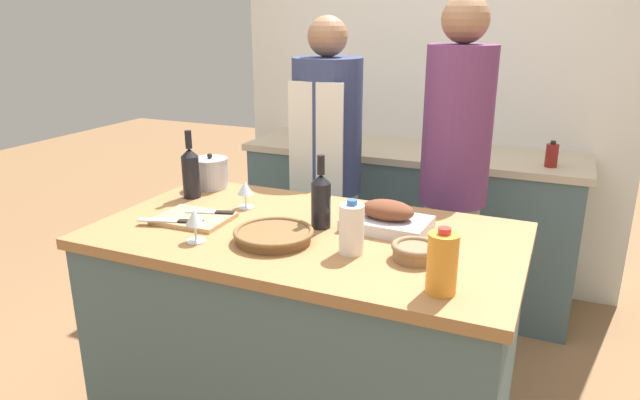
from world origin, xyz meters
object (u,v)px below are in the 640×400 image
Objects in this scene: wine_bottle_dark at (321,199)px; mixing_bowl at (415,251)px; juice_jug at (442,263)px; condiment_bottle_tall at (552,155)px; wine_glass_left at (245,189)px; wine_glass_right at (195,219)px; person_cook_guest at (454,172)px; roasting_pan at (387,218)px; milk_jug at (352,229)px; condiment_bottle_extra at (320,131)px; stock_pot at (211,173)px; wicker_basket at (274,235)px; person_cook_aproned at (327,168)px; knife_chef at (173,221)px; condiment_bottle_short at (327,129)px; cutting_board at (194,218)px; wine_bottle_green at (191,171)px; knife_paring at (212,212)px.

mixing_bowl is at bearing -20.79° from wine_bottle_dark.
juice_jug is 1.68m from condiment_bottle_tall.
wine_glass_left is (-0.38, 0.08, -0.03)m from wine_bottle_dark.
wine_glass_right is 1.26m from person_cook_guest.
milk_jug is at bearing -99.56° from roasting_pan.
stock_pot is at bearing -95.11° from condiment_bottle_extra.
person_cook_aproned is at bearing 102.57° from wicker_basket.
knife_chef is 1.04m from person_cook_aproned.
condiment_bottle_short reaches higher than condiment_bottle_tall.
person_cook_guest is (0.72, 0.66, -0.01)m from wine_glass_left.
wicker_basket is 1.01× the size of cutting_board.
person_cook_guest is at bearing 46.80° from cutting_board.
wine_bottle_green is 0.29m from wine_glass_left.
roasting_pan is 0.52m from juice_jug.
condiment_bottle_extra is at bearing -179.70° from condiment_bottle_tall.
knife_paring reaches higher than cutting_board.
stock_pot is at bearing 115.51° from cutting_board.
knife_paring is 1.13m from person_cook_guest.
person_cook_guest reaches higher than mixing_bowl.
milk_jug is 0.63× the size of wine_bottle_green.
juice_jug reaches higher than cutting_board.
wine_bottle_dark reaches higher than condiment_bottle_tall.
wine_bottle_green is 1.90× the size of condiment_bottle_short.
wine_glass_right is 0.48× the size of knife_chef.
roasting_pan is 0.69m from knife_paring.
wine_glass_right is (-0.74, -0.16, 0.05)m from mixing_bowl.
roasting_pan is at bearing -56.37° from person_cook_aproned.
juice_jug is 0.71× the size of wine_bottle_dark.
person_cook_aproned reaches higher than wine_glass_right.
wicker_basket is 0.75m from stock_pot.
wine_glass_left is (-0.28, 0.28, 0.05)m from wicker_basket.
cutting_board is at bearing -64.49° from stock_pot.
milk_jug is at bearing -62.73° from condiment_bottle_extra.
knife_paring is 1.38× the size of condiment_bottle_tall.
condiment_bottle_tall is at bearing 40.55° from wine_bottle_green.
wine_glass_right is at bearing -155.64° from wicker_basket.
condiment_bottle_tall is at bearing 49.62° from knife_paring.
knife_chef is at bearing -104.45° from person_cook_aproned.
juice_jug is 2.15m from condiment_bottle_short.
condiment_bottle_tall is (0.84, 1.51, 0.04)m from wicker_basket.
roasting_pan is 1.15× the size of wine_bottle_dark.
roasting_pan is 1.97× the size of stock_pot.
wine_glass_right reaches higher than knife_paring.
wine_bottle_dark is 1.60m from condiment_bottle_short.
cutting_board is 0.09m from knife_chef.
milk_jug is 0.67× the size of wine_bottle_dark.
roasting_pan is 0.43m from wicker_basket.
wine_bottle_green is 0.37m from knife_chef.
wicker_basket is 0.23m from wine_bottle_dark.
knife_chef is 1.70m from condiment_bottle_short.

